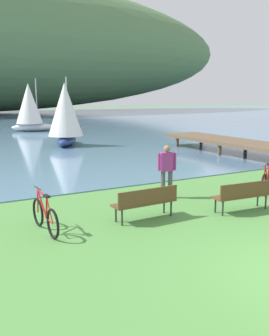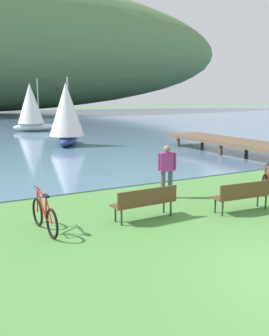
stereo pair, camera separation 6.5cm
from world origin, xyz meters
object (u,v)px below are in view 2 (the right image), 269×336
object	(u,v)px
park_bench_further_along	(145,201)
bicycle_leaning_near_bench	(44,216)
bicycle_beside_path	(267,180)
person_at_shoreline	(167,168)
park_bench_near_camera	(243,194)
sailboat_nearest_to_shore	(31,107)
sailboat_mid_bay	(67,114)

from	to	relation	value
park_bench_further_along	bicycle_leaning_near_bench	distance (m)	2.63
bicycle_leaning_near_bench	bicycle_beside_path	distance (m)	7.77
park_bench_further_along	person_at_shoreline	size ratio (longest dim) A/B	1.06
park_bench_near_camera	sailboat_nearest_to_shore	size ratio (longest dim) A/B	0.39
park_bench_near_camera	sailboat_nearest_to_shore	world-z (taller)	sailboat_nearest_to_shore
park_bench_near_camera	park_bench_further_along	distance (m)	2.88
park_bench_near_camera	sailboat_mid_bay	world-z (taller)	sailboat_mid_bay
park_bench_further_along	sailboat_nearest_to_shore	bearing A→B (deg)	82.33
bicycle_leaning_near_bench	sailboat_mid_bay	world-z (taller)	sailboat_mid_bay
park_bench_further_along	bicycle_beside_path	bearing A→B (deg)	6.64
park_bench_near_camera	bicycle_leaning_near_bench	distance (m)	5.50
park_bench_near_camera	bicycle_beside_path	size ratio (longest dim) A/B	1.19
bicycle_beside_path	sailboat_mid_bay	distance (m)	14.92
person_at_shoreline	sailboat_nearest_to_shore	xyz separation A→B (m)	(1.86, 25.03, 1.26)
park_bench_near_camera	sailboat_nearest_to_shore	distance (m)	27.40
sailboat_nearest_to_shore	sailboat_mid_bay	distance (m)	11.37
person_at_shoreline	sailboat_mid_bay	distance (m)	13.78
park_bench_near_camera	park_bench_further_along	bearing A→B (deg)	165.87
park_bench_near_camera	sailboat_mid_bay	size ratio (longest dim) A/B	0.42
park_bench_near_camera	bicycle_beside_path	bearing A→B (deg)	28.75
bicycle_leaning_near_bench	sailboat_mid_bay	size ratio (longest dim) A/B	0.40
bicycle_leaning_near_bench	person_at_shoreline	distance (m)	4.53
bicycle_leaning_near_bench	park_bench_further_along	bearing A→B (deg)	-8.14
sailboat_nearest_to_shore	park_bench_near_camera	bearing A→B (deg)	-91.66
park_bench_near_camera	park_bench_further_along	world-z (taller)	same
bicycle_leaning_near_bench	bicycle_beside_path	bearing A→B (deg)	1.70
person_at_shoreline	bicycle_beside_path	bearing A→B (deg)	-16.23
park_bench_further_along	bicycle_beside_path	size ratio (longest dim) A/B	1.18
bicycle_beside_path	bicycle_leaning_near_bench	bearing A→B (deg)	-178.30
park_bench_further_along	sailboat_nearest_to_shore	world-z (taller)	sailboat_nearest_to_shore
park_bench_further_along	bicycle_leaning_near_bench	size ratio (longest dim) A/B	1.02
park_bench_further_along	bicycle_leaning_near_bench	bearing A→B (deg)	171.86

